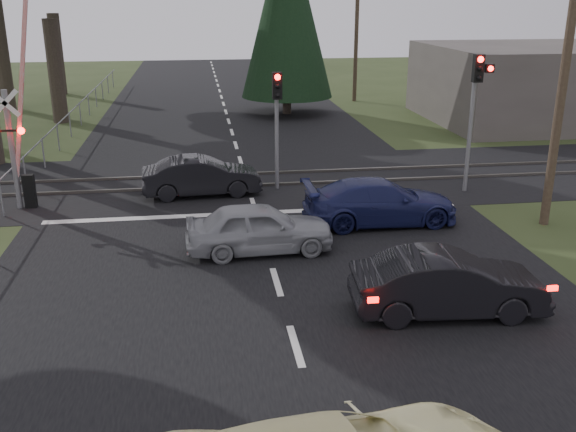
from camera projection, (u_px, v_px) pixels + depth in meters
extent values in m
plane|color=#2D3A1A|center=(296.00, 346.00, 12.57)|extent=(120.00, 120.00, 0.00)
cube|color=black|center=(251.00, 196.00, 21.93)|extent=(14.00, 100.00, 0.01)
cube|color=black|center=(246.00, 181.00, 23.80)|extent=(120.00, 8.00, 0.01)
cube|color=silver|center=(256.00, 213.00, 20.24)|extent=(13.00, 0.35, 0.00)
cube|color=#59544C|center=(248.00, 185.00, 23.04)|extent=(120.00, 0.12, 0.10)
cube|color=#59544C|center=(245.00, 174.00, 24.53)|extent=(120.00, 0.12, 0.10)
cylinder|color=slate|center=(12.00, 151.00, 20.12)|extent=(0.18, 0.18, 3.80)
cube|color=white|center=(5.00, 103.00, 19.54)|extent=(0.88, 0.03, 0.88)
cube|color=white|center=(5.00, 103.00, 19.54)|extent=(0.88, 0.03, 0.88)
cube|color=black|center=(9.00, 131.00, 19.83)|extent=(0.90, 0.06, 0.06)
sphere|color=#FF0C07|center=(21.00, 131.00, 19.82)|extent=(0.22, 0.22, 0.22)
cube|color=black|center=(30.00, 191.00, 20.61)|extent=(0.35, 0.25, 1.10)
cube|color=red|center=(22.00, 83.00, 19.51)|extent=(1.16, 0.10, 5.93)
cylinder|color=slate|center=(469.00, 138.00, 21.94)|extent=(0.14, 0.14, 3.80)
cube|color=black|center=(478.00, 68.00, 21.01)|extent=(0.32, 0.24, 0.90)
sphere|color=#FF0C07|center=(481.00, 59.00, 20.79)|extent=(0.20, 0.20, 0.20)
sphere|color=black|center=(480.00, 69.00, 20.88)|extent=(0.18, 0.18, 0.18)
sphere|color=black|center=(479.00, 78.00, 20.98)|extent=(0.18, 0.18, 0.18)
cube|color=black|center=(489.00, 68.00, 21.06)|extent=(0.28, 0.22, 0.28)
sphere|color=#FF0C07|center=(491.00, 69.00, 20.94)|extent=(0.18, 0.18, 0.18)
cylinder|color=slate|center=(277.00, 145.00, 22.29)|extent=(0.14, 0.14, 3.20)
cube|color=black|center=(277.00, 86.00, 21.45)|extent=(0.32, 0.24, 0.90)
sphere|color=#FF0C07|center=(278.00, 77.00, 21.23)|extent=(0.20, 0.20, 0.20)
sphere|color=black|center=(278.00, 86.00, 21.33)|extent=(0.18, 0.18, 0.18)
sphere|color=black|center=(278.00, 95.00, 21.43)|extent=(0.18, 0.18, 0.18)
cylinder|color=#4C3D2D|center=(564.00, 72.00, 17.86)|extent=(0.26, 0.26, 9.00)
cylinder|color=#4C3D2D|center=(357.00, 29.00, 40.32)|extent=(0.26, 0.26, 9.00)
cylinder|color=#4C3D2D|center=(296.00, 17.00, 63.72)|extent=(0.26, 0.26, 9.00)
cylinder|color=#473D33|center=(56.00, 72.00, 33.88)|extent=(0.80, 0.80, 5.40)
cylinder|color=#473D33|center=(1.00, 52.00, 37.81)|extent=(0.89, 0.89, 6.75)
cylinder|color=#473D33|center=(57.00, 54.00, 43.91)|extent=(0.80, 0.80, 5.40)
cylinder|color=#473D33|center=(287.00, 96.00, 37.05)|extent=(0.50, 0.50, 2.00)
cone|color=black|center=(287.00, 5.00, 35.42)|extent=(5.20, 5.20, 10.00)
cube|color=#59514C|center=(560.00, 83.00, 34.92)|extent=(14.00, 10.00, 4.00)
imported|color=black|center=(448.00, 284.00, 13.67)|extent=(4.22, 1.73, 1.36)
imported|color=gray|center=(260.00, 228.00, 17.00)|extent=(3.96, 1.71, 1.33)
imported|color=#191E4D|center=(380.00, 202.00, 19.16)|extent=(4.65, 1.94, 1.34)
imported|color=black|center=(202.00, 176.00, 21.89)|extent=(4.09, 1.67, 1.32)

